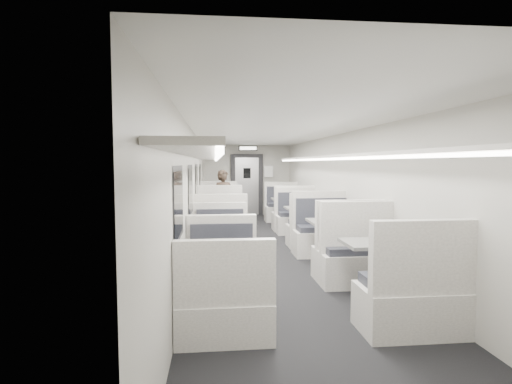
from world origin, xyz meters
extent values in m
cube|color=black|center=(0.00, 0.00, -0.06)|extent=(3.00, 12.00, 0.12)
cube|color=white|center=(0.00, 0.00, 2.46)|extent=(3.00, 12.00, 0.12)
cube|color=#B2B0A6|center=(0.00, 6.06, 1.20)|extent=(3.00, 0.12, 2.40)
cube|color=#B2B0A6|center=(0.00, -6.06, 1.20)|extent=(3.00, 0.12, 2.40)
cube|color=#B2B0A6|center=(-1.56, 0.00, 1.20)|extent=(0.12, 12.00, 2.40)
cube|color=#B2B0A6|center=(1.56, 0.00, 1.20)|extent=(0.12, 12.00, 2.40)
cube|color=white|center=(-1.00, 2.39, 0.24)|extent=(1.15, 0.64, 0.49)
cube|color=#242430|center=(-1.00, 2.42, 0.54)|extent=(1.02, 0.51, 0.11)
cube|color=white|center=(-1.00, 2.16, 0.87)|extent=(1.15, 0.13, 0.76)
cube|color=white|center=(-1.00, 4.08, 0.24)|extent=(1.15, 0.64, 0.49)
cube|color=#242430|center=(-1.00, 4.05, 0.54)|extent=(1.02, 0.51, 0.11)
cube|color=white|center=(-1.00, 4.32, 0.87)|extent=(1.15, 0.13, 0.76)
cylinder|color=#B8B7BA|center=(-1.00, 3.24, 0.37)|extent=(0.11, 0.11, 0.75)
cylinder|color=#B8B7BA|center=(-1.00, 3.24, 0.02)|extent=(0.39, 0.39, 0.03)
cube|color=gray|center=(-1.00, 3.24, 0.79)|extent=(0.96, 0.65, 0.04)
cube|color=white|center=(-1.00, 0.39, 0.23)|extent=(1.09, 0.61, 0.46)
cube|color=#242430|center=(-1.00, 0.42, 0.52)|extent=(0.97, 0.48, 0.10)
cube|color=white|center=(-1.00, 0.17, 0.83)|extent=(1.09, 0.12, 0.72)
cube|color=white|center=(-1.00, 2.00, 0.23)|extent=(1.09, 0.61, 0.46)
cube|color=#242430|center=(-1.00, 1.97, 0.52)|extent=(0.97, 0.48, 0.10)
cube|color=white|center=(-1.00, 2.22, 0.83)|extent=(1.09, 0.12, 0.72)
cylinder|color=#B8B7BA|center=(-1.00, 1.20, 0.36)|extent=(0.10, 0.10, 0.71)
cylinder|color=#B8B7BA|center=(-1.00, 1.20, 0.02)|extent=(0.37, 0.37, 0.03)
cube|color=gray|center=(-1.00, 1.20, 0.75)|extent=(0.91, 0.62, 0.04)
cube|color=white|center=(-1.00, -1.87, 0.21)|extent=(0.98, 0.54, 0.41)
cube|color=#242430|center=(-1.00, -1.84, 0.46)|extent=(0.87, 0.43, 0.09)
cube|color=white|center=(-1.00, -2.07, 0.74)|extent=(0.98, 0.11, 0.65)
cube|color=white|center=(-1.00, -0.43, 0.21)|extent=(0.98, 0.54, 0.41)
cube|color=#242430|center=(-1.00, -0.46, 0.46)|extent=(0.87, 0.43, 0.09)
cube|color=white|center=(-1.00, -0.23, 0.74)|extent=(0.98, 0.11, 0.65)
cylinder|color=#B8B7BA|center=(-1.00, -1.15, 0.32)|extent=(0.09, 0.09, 0.64)
cylinder|color=#B8B7BA|center=(-1.00, -1.15, 0.01)|extent=(0.33, 0.33, 0.03)
cube|color=gray|center=(-1.00, -1.15, 0.67)|extent=(0.81, 0.55, 0.04)
cube|color=white|center=(-1.00, -3.70, 0.21)|extent=(0.98, 0.55, 0.42)
cube|color=#242430|center=(-1.00, -3.67, 0.46)|extent=(0.87, 0.44, 0.09)
cube|color=white|center=(-1.00, -3.90, 0.74)|extent=(0.98, 0.11, 0.65)
cube|color=white|center=(-1.00, -2.26, 0.21)|extent=(0.98, 0.55, 0.42)
cube|color=#242430|center=(-1.00, -2.28, 0.46)|extent=(0.87, 0.44, 0.09)
cube|color=white|center=(-1.00, -2.06, 0.74)|extent=(0.98, 0.11, 0.65)
cylinder|color=#B8B7BA|center=(-1.00, -2.98, 0.32)|extent=(0.09, 0.09, 0.64)
cylinder|color=#B8B7BA|center=(-1.00, -2.98, 0.01)|extent=(0.33, 0.33, 0.03)
cube|color=gray|center=(-1.00, -2.98, 0.68)|extent=(0.82, 0.56, 0.04)
cube|color=white|center=(1.00, 2.77, 0.24)|extent=(1.11, 0.62, 0.47)
cube|color=#242430|center=(1.00, 2.80, 0.52)|extent=(0.98, 0.49, 0.10)
cube|color=white|center=(1.00, 2.54, 0.84)|extent=(1.11, 0.13, 0.73)
cube|color=white|center=(1.00, 4.40, 0.24)|extent=(1.11, 0.62, 0.47)
cube|color=#242430|center=(1.00, 4.37, 0.52)|extent=(0.98, 0.49, 0.10)
cube|color=white|center=(1.00, 4.62, 0.84)|extent=(1.11, 0.13, 0.73)
cylinder|color=#B8B7BA|center=(1.00, 3.58, 0.36)|extent=(0.10, 0.10, 0.72)
cylinder|color=#B8B7BA|center=(1.00, 3.58, 0.02)|extent=(0.38, 0.38, 0.03)
cube|color=gray|center=(1.00, 3.58, 0.76)|extent=(0.92, 0.63, 0.04)
cube|color=white|center=(1.00, 0.67, 0.23)|extent=(1.08, 0.60, 0.46)
cube|color=#242430|center=(1.00, 0.70, 0.51)|extent=(0.96, 0.48, 0.10)
cube|color=white|center=(1.00, 0.45, 0.82)|extent=(1.08, 0.12, 0.71)
cube|color=white|center=(1.00, 2.26, 0.23)|extent=(1.08, 0.60, 0.46)
cube|color=#242430|center=(1.00, 2.23, 0.51)|extent=(0.96, 0.48, 0.10)
cube|color=white|center=(1.00, 2.48, 0.82)|extent=(1.08, 0.12, 0.71)
cylinder|color=#B8B7BA|center=(1.00, 1.46, 0.35)|extent=(0.10, 0.10, 0.70)
cylinder|color=#B8B7BA|center=(1.00, 1.46, 0.02)|extent=(0.37, 0.37, 0.03)
cube|color=gray|center=(1.00, 1.46, 0.74)|extent=(0.90, 0.61, 0.04)
cube|color=white|center=(1.00, -1.84, 0.24)|extent=(1.14, 0.64, 0.49)
cube|color=#242430|center=(1.00, -1.81, 0.54)|extent=(1.01, 0.51, 0.11)
cube|color=white|center=(1.00, -2.08, 0.86)|extent=(1.14, 0.13, 0.75)
cube|color=white|center=(1.00, -0.16, 0.24)|extent=(1.14, 0.64, 0.49)
cube|color=#242430|center=(1.00, -0.19, 0.54)|extent=(1.01, 0.51, 0.11)
cube|color=white|center=(1.00, 0.07, 0.86)|extent=(1.14, 0.13, 0.75)
cylinder|color=#B8B7BA|center=(1.00, -1.00, 0.37)|extent=(0.11, 0.11, 0.74)
cylinder|color=#B8B7BA|center=(1.00, -1.00, 0.02)|extent=(0.39, 0.39, 0.03)
cube|color=gray|center=(1.00, -1.00, 0.79)|extent=(0.95, 0.65, 0.04)
cube|color=white|center=(1.00, -3.73, 0.24)|extent=(1.14, 0.63, 0.48)
cube|color=#242430|center=(1.00, -3.70, 0.54)|extent=(1.01, 0.51, 0.11)
cube|color=white|center=(1.00, -3.96, 0.86)|extent=(1.14, 0.13, 0.75)
cube|color=white|center=(1.00, -2.05, 0.24)|extent=(1.14, 0.63, 0.48)
cube|color=#242430|center=(1.00, -2.08, 0.54)|extent=(1.01, 0.51, 0.11)
cube|color=white|center=(1.00, -1.82, 0.86)|extent=(1.14, 0.13, 0.75)
cylinder|color=#B8B7BA|center=(1.00, -2.89, 0.37)|extent=(0.11, 0.11, 0.74)
cylinder|color=#B8B7BA|center=(1.00, -2.89, 0.02)|extent=(0.39, 0.39, 0.03)
cube|color=gray|center=(1.00, -2.89, 0.78)|extent=(0.95, 0.64, 0.04)
imported|color=black|center=(-0.85, 2.94, 0.81)|extent=(0.70, 0.60, 1.62)
cube|color=black|center=(-1.49, 3.40, 1.35)|extent=(0.02, 1.18, 0.84)
cube|color=black|center=(-1.49, 1.20, 1.35)|extent=(0.02, 1.18, 0.84)
cube|color=black|center=(-1.49, -1.00, 1.35)|extent=(0.02, 1.18, 0.84)
cube|color=black|center=(-1.49, -3.20, 1.35)|extent=(0.02, 1.18, 0.84)
cube|color=white|center=(-1.26, -0.30, 1.92)|extent=(0.46, 10.40, 0.05)
cube|color=white|center=(-1.06, -0.30, 1.87)|extent=(0.05, 10.20, 0.04)
cube|color=white|center=(1.26, -0.30, 1.92)|extent=(0.46, 10.40, 0.05)
cube|color=white|center=(1.06, -0.30, 1.87)|extent=(0.05, 10.20, 0.04)
cube|color=black|center=(0.00, 5.94, 1.05)|extent=(1.10, 0.10, 2.10)
cube|color=#B8B7BA|center=(0.00, 5.91, 1.00)|extent=(0.80, 0.05, 1.95)
cube|color=black|center=(0.00, 5.87, 1.45)|extent=(0.25, 0.02, 0.35)
cube|color=black|center=(0.00, 5.45, 2.28)|extent=(0.62, 0.10, 0.16)
cube|color=white|center=(0.00, 5.39, 2.28)|extent=(0.54, 0.02, 0.10)
cube|color=white|center=(0.75, 5.92, 1.50)|extent=(0.32, 0.02, 0.40)
camera|label=1|loc=(-1.09, -7.69, 1.80)|focal=28.00mm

